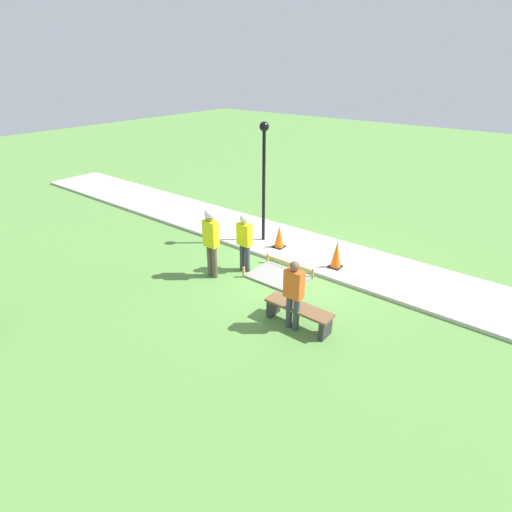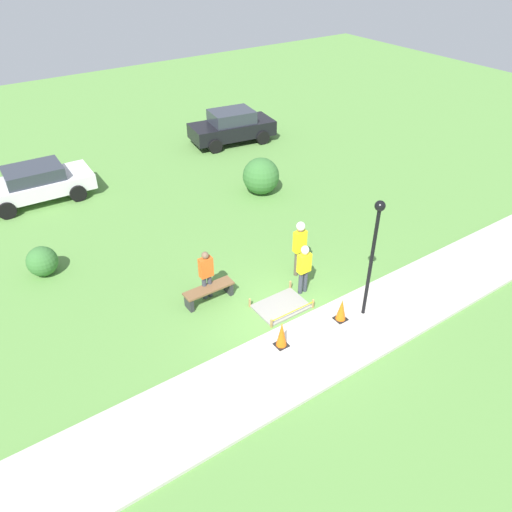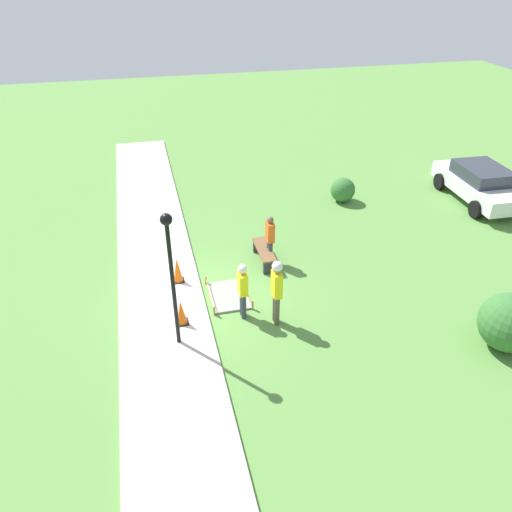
{
  "view_description": "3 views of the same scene",
  "coord_description": "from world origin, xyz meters",
  "px_view_note": "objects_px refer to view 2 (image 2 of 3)",
  "views": [
    {
      "loc": [
        -5.17,
        8.52,
        5.3
      ],
      "look_at": [
        0.02,
        1.92,
        1.17
      ],
      "focal_mm": 28.0,
      "sensor_mm": 36.0,
      "label": 1
    },
    {
      "loc": [
        -6.81,
        -8.17,
        9.62
      ],
      "look_at": [
        0.11,
        1.92,
        1.2
      ],
      "focal_mm": 35.0,
      "sensor_mm": 36.0,
      "label": 2
    },
    {
      "loc": [
        11.82,
        -1.27,
        8.64
      ],
      "look_at": [
        0.01,
        1.59,
        1.15
      ],
      "focal_mm": 35.0,
      "sensor_mm": 36.0,
      "label": 3
    }
  ],
  "objects_px": {
    "traffic_cone_far_patch": "(341,310)",
    "bystander_in_orange_shirt": "(206,272)",
    "park_bench": "(209,292)",
    "parked_car_black": "(232,126)",
    "traffic_cone_near_patch": "(282,334)",
    "worker_assistant": "(304,266)",
    "parked_car_white": "(36,183)",
    "worker_supervisor": "(300,243)",
    "lamppost_near": "(374,243)"
  },
  "relations": [
    {
      "from": "traffic_cone_far_patch",
      "to": "park_bench",
      "type": "height_order",
      "value": "traffic_cone_far_patch"
    },
    {
      "from": "traffic_cone_far_patch",
      "to": "parked_car_black",
      "type": "height_order",
      "value": "parked_car_black"
    },
    {
      "from": "worker_supervisor",
      "to": "parked_car_white",
      "type": "xyz_separation_m",
      "value": [
        -5.51,
        9.92,
        -0.43
      ]
    },
    {
      "from": "lamppost_near",
      "to": "park_bench",
      "type": "bearing_deg",
      "value": 137.05
    },
    {
      "from": "traffic_cone_far_patch",
      "to": "parked_car_black",
      "type": "distance_m",
      "value": 14.05
    },
    {
      "from": "traffic_cone_near_patch",
      "to": "park_bench",
      "type": "distance_m",
      "value": 2.88
    },
    {
      "from": "worker_assistant",
      "to": "parked_car_white",
      "type": "relative_size",
      "value": 0.38
    },
    {
      "from": "parked_car_black",
      "to": "traffic_cone_far_patch",
      "type": "bearing_deg",
      "value": -101.29
    },
    {
      "from": "traffic_cone_far_patch",
      "to": "lamppost_near",
      "type": "bearing_deg",
      "value": -12.47
    },
    {
      "from": "traffic_cone_near_patch",
      "to": "worker_assistant",
      "type": "height_order",
      "value": "worker_assistant"
    },
    {
      "from": "bystander_in_orange_shirt",
      "to": "lamppost_near",
      "type": "height_order",
      "value": "lamppost_near"
    },
    {
      "from": "traffic_cone_near_patch",
      "to": "worker_supervisor",
      "type": "relative_size",
      "value": 0.41
    },
    {
      "from": "traffic_cone_near_patch",
      "to": "park_bench",
      "type": "xyz_separation_m",
      "value": [
        -0.59,
        2.82,
        -0.16
      ]
    },
    {
      "from": "traffic_cone_near_patch",
      "to": "traffic_cone_far_patch",
      "type": "bearing_deg",
      "value": -3.36
    },
    {
      "from": "worker_supervisor",
      "to": "worker_assistant",
      "type": "bearing_deg",
      "value": -120.1
    },
    {
      "from": "traffic_cone_near_patch",
      "to": "parked_car_black",
      "type": "xyz_separation_m",
      "value": [
        6.72,
        13.12,
        0.34
      ]
    },
    {
      "from": "worker_supervisor",
      "to": "worker_assistant",
      "type": "height_order",
      "value": "worker_supervisor"
    },
    {
      "from": "parked_car_white",
      "to": "bystander_in_orange_shirt",
      "type": "bearing_deg",
      "value": -72.37
    },
    {
      "from": "traffic_cone_far_patch",
      "to": "worker_supervisor",
      "type": "xyz_separation_m",
      "value": [
        0.44,
        2.49,
        0.73
      ]
    },
    {
      "from": "park_bench",
      "to": "worker_supervisor",
      "type": "xyz_separation_m",
      "value": [
        3.04,
        -0.45,
        0.85
      ]
    },
    {
      "from": "traffic_cone_near_patch",
      "to": "parked_car_white",
      "type": "height_order",
      "value": "parked_car_white"
    },
    {
      "from": "park_bench",
      "to": "parked_car_black",
      "type": "bearing_deg",
      "value": 54.65
    },
    {
      "from": "worker_assistant",
      "to": "parked_car_white",
      "type": "bearing_deg",
      "value": 115.2
    },
    {
      "from": "bystander_in_orange_shirt",
      "to": "parked_car_black",
      "type": "relative_size",
      "value": 0.38
    },
    {
      "from": "park_bench",
      "to": "bystander_in_orange_shirt",
      "type": "xyz_separation_m",
      "value": [
        0.04,
        0.17,
        0.59
      ]
    },
    {
      "from": "parked_car_white",
      "to": "traffic_cone_far_patch",
      "type": "bearing_deg",
      "value": -65.3
    },
    {
      "from": "traffic_cone_far_patch",
      "to": "worker_assistant",
      "type": "bearing_deg",
      "value": 90.83
    },
    {
      "from": "traffic_cone_near_patch",
      "to": "lamppost_near",
      "type": "bearing_deg",
      "value": -5.83
    },
    {
      "from": "traffic_cone_far_patch",
      "to": "worker_assistant",
      "type": "relative_size",
      "value": 0.42
    },
    {
      "from": "traffic_cone_far_patch",
      "to": "parked_car_black",
      "type": "xyz_separation_m",
      "value": [
        4.71,
        13.24,
        0.38
      ]
    },
    {
      "from": "traffic_cone_near_patch",
      "to": "traffic_cone_far_patch",
      "type": "distance_m",
      "value": 2.02
    },
    {
      "from": "park_bench",
      "to": "bystander_in_orange_shirt",
      "type": "height_order",
      "value": "bystander_in_orange_shirt"
    },
    {
      "from": "bystander_in_orange_shirt",
      "to": "traffic_cone_near_patch",
      "type": "bearing_deg",
      "value": -79.75
    },
    {
      "from": "lamppost_near",
      "to": "parked_car_black",
      "type": "bearing_deg",
      "value": 73.49
    },
    {
      "from": "worker_assistant",
      "to": "parked_car_black",
      "type": "height_order",
      "value": "worker_assistant"
    },
    {
      "from": "worker_assistant",
      "to": "bystander_in_orange_shirt",
      "type": "height_order",
      "value": "worker_assistant"
    },
    {
      "from": "traffic_cone_far_patch",
      "to": "parked_car_black",
      "type": "relative_size",
      "value": 0.16
    },
    {
      "from": "parked_car_black",
      "to": "parked_car_white",
      "type": "bearing_deg",
      "value": -166.88
    },
    {
      "from": "worker_supervisor",
      "to": "bystander_in_orange_shirt",
      "type": "height_order",
      "value": "worker_supervisor"
    },
    {
      "from": "traffic_cone_far_patch",
      "to": "worker_assistant",
      "type": "height_order",
      "value": "worker_assistant"
    },
    {
      "from": "traffic_cone_far_patch",
      "to": "bystander_in_orange_shirt",
      "type": "height_order",
      "value": "bystander_in_orange_shirt"
    },
    {
      "from": "park_bench",
      "to": "worker_supervisor",
      "type": "relative_size",
      "value": 0.8
    },
    {
      "from": "park_bench",
      "to": "traffic_cone_near_patch",
      "type": "bearing_deg",
      "value": -78.27
    },
    {
      "from": "traffic_cone_near_patch",
      "to": "parked_car_white",
      "type": "distance_m",
      "value": 12.67
    },
    {
      "from": "bystander_in_orange_shirt",
      "to": "parked_car_white",
      "type": "bearing_deg",
      "value": 105.15
    },
    {
      "from": "traffic_cone_near_patch",
      "to": "worker_supervisor",
      "type": "height_order",
      "value": "worker_supervisor"
    },
    {
      "from": "worker_assistant",
      "to": "parked_car_black",
      "type": "relative_size",
      "value": 0.38
    },
    {
      "from": "worker_assistant",
      "to": "lamppost_near",
      "type": "relative_size",
      "value": 0.46
    },
    {
      "from": "parked_car_white",
      "to": "traffic_cone_near_patch",
      "type": "bearing_deg",
      "value": -73.55
    },
    {
      "from": "park_bench",
      "to": "traffic_cone_far_patch",
      "type": "bearing_deg",
      "value": -48.52
    }
  ]
}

